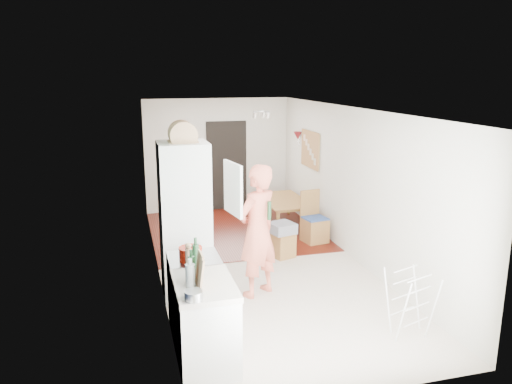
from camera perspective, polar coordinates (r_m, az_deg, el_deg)
name	(u,v)px	position (r m, az deg, el deg)	size (l,w,h in m)	color
room_shell	(259,190)	(7.81, 0.39, 0.26)	(3.20, 7.00, 2.50)	silver
floor	(259,265)	(8.19, 0.38, -8.29)	(3.20, 7.00, 0.01)	beige
wood_floor_overlay	(234,230)	(9.88, -2.49, -4.40)	(3.20, 3.30, 0.01)	maroon
sage_wall_panel	(167,185)	(5.48, -10.11, 0.76)	(0.02, 3.00, 1.30)	slate
tile_splashback	(176,264)	(5.16, -9.17, -8.16)	(0.02, 1.90, 0.50)	black
doorway_recess	(227,166)	(11.22, -3.37, 3.00)	(0.90, 0.04, 2.00)	black
base_cabinet	(205,325)	(5.49, -5.82, -14.92)	(0.60, 0.90, 0.86)	white
worktop	(204,285)	(5.29, -5.94, -10.54)	(0.62, 0.92, 0.06)	beige
range_cooker	(195,295)	(6.15, -6.99, -11.59)	(0.60, 0.60, 0.88)	white
cooker_top	(194,259)	(5.97, -7.12, -7.59)	(0.60, 0.60, 0.04)	#B1B1B4
fridge_housing	(185,220)	(6.88, -8.12, -3.23)	(0.66, 0.66, 2.15)	white
fridge_door	(233,189)	(6.57, -2.64, 0.38)	(0.56, 0.04, 0.70)	white
fridge_interior	(207,185)	(6.80, -5.66, 0.79)	(0.02, 0.52, 0.66)	white
pinboard	(310,149)	(10.02, 6.24, 4.87)	(0.03, 0.90, 0.70)	tan
pinboard_frame	(310,149)	(10.02, 6.16, 4.86)	(0.01, 0.94, 0.74)	olive
wall_sconce	(298,136)	(10.58, 4.79, 6.45)	(0.18, 0.18, 0.16)	maroon
person	(257,219)	(6.79, 0.17, -3.14)	(0.80, 0.52, 2.19)	#E76F57
dining_table	(285,214)	(10.22, 3.34, -2.50)	(1.30, 0.72, 0.46)	olive
dining_chair	(315,217)	(9.14, 6.75, -2.90)	(0.40, 0.40, 0.95)	olive
stool	(283,244)	(8.46, 3.06, -5.99)	(0.33, 0.33, 0.44)	olive
grey_drape	(282,228)	(8.32, 2.99, -4.12)	(0.38, 0.38, 0.17)	slate
drying_rack	(410,304)	(6.25, 17.21, -12.12)	(0.41, 0.37, 0.80)	white
bread_bin	(183,134)	(6.63, -8.39, 6.52)	(0.38, 0.36, 0.20)	tan
red_casserole	(191,254)	(5.85, -7.50, -7.03)	(0.27, 0.27, 0.16)	red
steel_pan	(194,295)	(4.90, -7.11, -11.64)	(0.18, 0.18, 0.09)	#B1B1B4
held_bottle	(269,210)	(6.64, 1.52, -2.12)	(0.05, 0.05, 0.25)	#183B1E
bottle_a	(192,270)	(5.22, -7.38, -8.83)	(0.07, 0.07, 0.29)	#183B1E
bottle_b	(196,258)	(5.50, -6.89, -7.51)	(0.07, 0.07, 0.31)	#183B1E
bottle_c	(190,276)	(5.14, -7.52, -9.48)	(0.10, 0.10, 0.24)	beige
pepper_mill_front	(188,258)	(5.64, -7.76, -7.46)	(0.06, 0.06, 0.22)	tan
pepper_mill_back	(189,256)	(5.72, -7.65, -7.31)	(0.05, 0.05, 0.20)	tan
chopping_boards	(200,270)	(5.14, -6.46, -8.85)	(0.04, 0.25, 0.35)	tan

